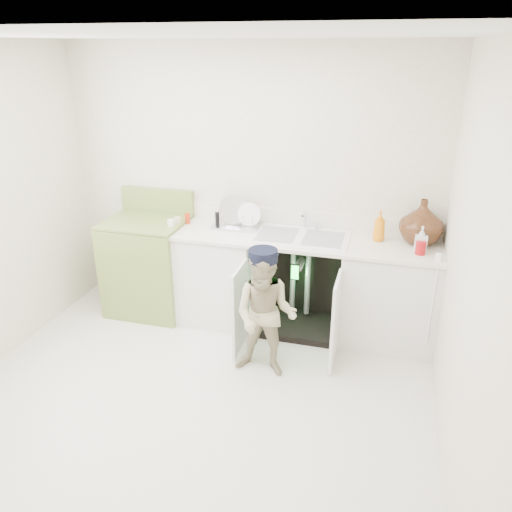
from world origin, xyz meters
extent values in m
plane|color=beige|center=(0.00, 0.00, 0.00)|extent=(3.50, 3.50, 0.00)
cube|color=silver|center=(0.00, 1.50, 1.25)|extent=(3.50, 2.50, 0.02)
cube|color=silver|center=(0.00, -1.50, 1.25)|extent=(3.50, 2.50, 0.02)
cube|color=silver|center=(1.75, 0.00, 1.25)|extent=(2.50, 3.00, 0.02)
plane|color=white|center=(0.00, 0.00, 2.50)|extent=(3.50, 3.50, 0.00)
cube|color=silver|center=(-0.25, 1.20, 0.43)|extent=(0.80, 0.60, 0.86)
cube|color=silver|center=(1.35, 1.20, 0.43)|extent=(0.80, 0.60, 0.86)
cube|color=black|center=(0.55, 1.47, 0.43)|extent=(0.80, 0.06, 0.86)
cube|color=black|center=(0.55, 1.20, 0.03)|extent=(0.80, 0.60, 0.06)
cylinder|color=gray|center=(0.48, 1.30, 0.45)|extent=(0.05, 0.05, 0.70)
cylinder|color=gray|center=(0.62, 1.30, 0.45)|extent=(0.05, 0.05, 0.70)
cylinder|color=gray|center=(0.55, 1.25, 0.62)|extent=(0.07, 0.18, 0.07)
cube|color=silver|center=(0.15, 0.70, 0.40)|extent=(0.03, 0.40, 0.76)
cube|color=silver|center=(0.95, 0.70, 0.40)|extent=(0.02, 0.40, 0.76)
cube|color=white|center=(0.55, 1.20, 0.89)|extent=(2.44, 0.64, 0.03)
cube|color=white|center=(0.55, 1.49, 0.98)|extent=(2.44, 0.02, 0.15)
cube|color=white|center=(0.55, 1.20, 0.90)|extent=(0.85, 0.55, 0.02)
cube|color=gray|center=(0.34, 1.20, 0.91)|extent=(0.34, 0.40, 0.01)
cube|color=gray|center=(0.76, 1.20, 0.91)|extent=(0.34, 0.40, 0.01)
cylinder|color=silver|center=(0.55, 1.42, 0.99)|extent=(0.03, 0.03, 0.17)
cylinder|color=silver|center=(0.55, 1.36, 1.06)|extent=(0.02, 0.14, 0.02)
cylinder|color=silver|center=(0.66, 1.42, 0.94)|extent=(0.04, 0.04, 0.06)
cylinder|color=white|center=(1.68, 0.89, 0.55)|extent=(0.01, 0.01, 0.70)
cube|color=white|center=(1.68, 0.98, 0.93)|extent=(0.04, 0.02, 0.06)
cube|color=silver|center=(-0.06, 1.32, 0.91)|extent=(0.44, 0.29, 0.02)
cylinder|color=silver|center=(-0.10, 1.34, 0.99)|extent=(0.28, 0.10, 0.27)
cylinder|color=white|center=(0.05, 1.32, 0.98)|extent=(0.22, 0.06, 0.21)
cylinder|color=silver|center=(-0.24, 1.22, 0.98)|extent=(0.01, 0.01, 0.13)
cylinder|color=silver|center=(-0.15, 1.22, 0.98)|extent=(0.01, 0.01, 0.13)
cylinder|color=silver|center=(-0.06, 1.22, 0.98)|extent=(0.01, 0.01, 0.13)
cylinder|color=silver|center=(0.02, 1.22, 0.98)|extent=(0.01, 0.01, 0.13)
cylinder|color=silver|center=(0.11, 1.22, 0.98)|extent=(0.01, 0.01, 0.13)
imported|color=#4A2315|center=(1.55, 1.34, 1.09)|extent=(0.36, 0.36, 0.38)
imported|color=orange|center=(1.21, 1.30, 1.03)|extent=(0.10, 0.10, 0.26)
imported|color=silver|center=(1.55, 1.14, 1.01)|extent=(0.10, 0.10, 0.21)
cylinder|color=#A10D11|center=(1.55, 1.08, 0.96)|extent=(0.08, 0.08, 0.11)
cylinder|color=#BA2B0F|center=(-0.54, 1.28, 0.95)|extent=(0.05, 0.05, 0.10)
cylinder|color=beige|center=(-0.60, 1.20, 0.94)|extent=(0.06, 0.06, 0.08)
cylinder|color=black|center=(-0.26, 1.32, 0.96)|extent=(0.04, 0.04, 0.12)
cube|color=white|center=(-0.62, 1.10, 0.95)|extent=(0.05, 0.05, 0.09)
cube|color=olive|center=(-0.92, 1.18, 0.45)|extent=(0.75, 0.65, 0.91)
cube|color=olive|center=(-0.92, 1.18, 0.92)|extent=(0.75, 0.65, 0.02)
cube|color=olive|center=(-0.92, 1.46, 1.04)|extent=(0.75, 0.06, 0.24)
cylinder|color=black|center=(-1.11, 1.02, 0.91)|extent=(0.17, 0.17, 0.02)
cylinder|color=silver|center=(-1.11, 1.02, 0.93)|extent=(0.20, 0.20, 0.01)
cylinder|color=black|center=(-1.11, 1.33, 0.91)|extent=(0.17, 0.17, 0.02)
cylinder|color=silver|center=(-1.11, 1.33, 0.93)|extent=(0.20, 0.20, 0.01)
cylinder|color=black|center=(-0.74, 1.02, 0.91)|extent=(0.17, 0.17, 0.02)
cylinder|color=silver|center=(-0.74, 1.02, 0.93)|extent=(0.20, 0.20, 0.01)
cylinder|color=black|center=(-0.74, 1.33, 0.91)|extent=(0.17, 0.17, 0.02)
cylinder|color=silver|center=(-0.74, 1.33, 0.93)|extent=(0.20, 0.20, 0.01)
imported|color=#BBB286|center=(0.44, 0.44, 0.52)|extent=(0.52, 0.41, 1.04)
cylinder|color=black|center=(0.44, 0.44, 1.01)|extent=(0.23, 0.23, 0.09)
cube|color=black|center=(0.44, 0.54, 0.98)|extent=(0.17, 0.09, 0.01)
cube|color=black|center=(0.58, 0.86, 0.72)|extent=(0.07, 0.01, 0.14)
cube|color=#26F23F|center=(0.58, 0.85, 0.72)|extent=(0.06, 0.00, 0.12)
camera|label=1|loc=(1.26, -2.83, 2.44)|focal=35.00mm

